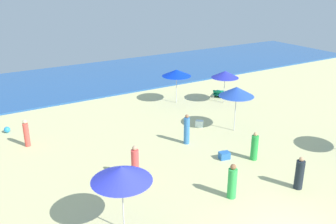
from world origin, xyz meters
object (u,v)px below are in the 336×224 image
Objects in this scene: beachgoer_2 at (232,182)px; beach_ball_2 at (7,130)px; lounge_chair_3_0 at (219,93)px; umbrella_1 at (237,92)px; beachgoer_3 at (299,174)px; umbrella_2 at (177,73)px; umbrella_4 at (121,174)px; umbrella_3 at (225,74)px; beachgoer_0 at (187,130)px; beachgoer_1 at (254,147)px; cooler_box_1 at (224,155)px; beachgoer_5 at (26,134)px; beachgoer_4 at (135,164)px; cooler_box_0 at (199,124)px.

beachgoer_2 is 4.30× the size of beach_ball_2.
beach_ball_2 is (-14.97, 1.01, -0.07)m from lounge_chair_3_0.
umbrella_1 reaches higher than beachgoer_3.
beach_ball_2 is at bearing 49.16° from lounge_chair_3_0.
umbrella_4 reaches higher than umbrella_2.
beachgoer_2 is at bearing -131.61° from umbrella_1.
umbrella_3 is 1.39× the size of beachgoer_0.
beachgoer_2 is at bearing 26.80° from beachgoer_1.
beachgoer_1 is 2.82× the size of cooler_box_1.
lounge_chair_3_0 is 10.30m from beachgoer_1.
umbrella_3 is at bearing 34.10° from beachgoer_2.
beachgoer_3 is 3.96m from cooler_box_1.
umbrella_1 is 1.59× the size of beachgoer_0.
umbrella_3 is at bearing 57.68° from umbrella_1.
cooler_box_1 is at bearing -165.16° from beachgoer_5.
umbrella_4 reaches higher than beachgoer_2.
umbrella_2 reaches higher than beachgoer_4.
beachgoer_0 reaches higher than beachgoer_5.
beachgoer_3 is 4.19× the size of beach_ball_2.
lounge_chair_3_0 reaches higher than beach_ball_2.
umbrella_2 reaches higher than lounge_chair_3_0.
beachgoer_0 is 2.59m from cooler_box_0.
umbrella_3 is at bearing -125.40° from beachgoer_1.
beachgoer_0 reaches higher than beachgoer_4.
beachgoer_1 is 0.98× the size of beachgoer_3.
beachgoer_2 is 1.03× the size of beachgoer_3.
cooler_box_0 reaches higher than beach_ball_2.
lounge_chair_3_0 is 0.99× the size of beachgoer_3.
beachgoer_4 reaches higher than beachgoer_2.
umbrella_4 is (-12.86, -10.64, 2.06)m from lounge_chair_3_0.
cooler_box_1 is at bearing -106.92° from umbrella_2.
beachgoer_2 is at bearing -111.77° from umbrella_2.
umbrella_1 is 6.94m from lounge_chair_3_0.
beachgoer_2 reaches higher than beachgoer_3.
cooler_box_0 is at bearing 93.74° from lounge_chair_3_0.
umbrella_4 reaches higher than beachgoer_1.
lounge_chair_3_0 is 0.96× the size of beachgoer_2.
umbrella_2 is 4.67× the size of cooler_box_1.
beachgoer_3 reaches higher than cooler_box_0.
beachgoer_1 is at bearing 160.55° from beachgoer_0.
beachgoer_4 reaches higher than cooler_box_1.
umbrella_1 is 10.72m from umbrella_4.
umbrella_4 reaches higher than beachgoer_4.
umbrella_3 is 13.77m from beachgoer_5.
umbrella_2 reaches higher than beachgoer_2.
umbrella_3 is at bearing -125.06° from beachgoer_5.
cooler_box_1 reaches higher than beach_ball_2.
cooler_box_1 is at bearing -129.02° from umbrella_3.
umbrella_1 is 1.74× the size of beachgoer_2.
umbrella_1 is 1.79× the size of beachgoer_3.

